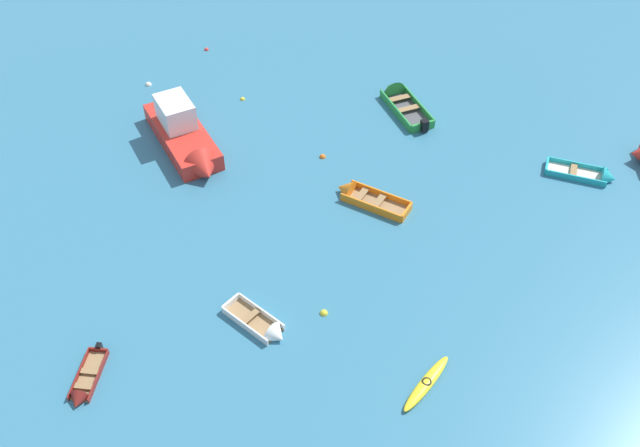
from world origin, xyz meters
TOP-DOWN VIEW (x-y plane):
  - motor_launch_red_back_row_center at (-8.49, 24.48)m, footprint 6.32×6.88m
  - rowboat_maroon_back_row_left at (-7.10, 9.03)m, footprint 1.10×2.93m
  - rowboat_white_cluster_inner at (-0.84, 13.38)m, footprint 3.24×2.37m
  - rowboat_green_near_right at (2.29, 31.49)m, footprint 3.79×4.61m
  - rowboat_turquoise_back_row_right at (13.35, 26.68)m, footprint 3.68×1.60m
  - rowboat_orange_far_back at (1.50, 22.49)m, footprint 4.07×2.28m
  - kayak_yellow_cluster_outer at (6.04, 12.17)m, footprint 1.84×3.10m
  - mooring_buoy_midfield at (-6.87, 29.68)m, footprint 0.30×0.30m
  - mooring_buoy_near_foreground at (-13.01, 29.94)m, footprint 0.38×0.38m
  - mooring_buoy_outer_edge at (-10.88, 34.68)m, footprint 0.29×0.29m
  - mooring_buoy_far_field at (1.33, 14.83)m, footprint 0.35×0.35m
  - mooring_buoy_central at (-1.01, 25.33)m, footprint 0.34×0.34m

SIDE VIEW (x-z plane):
  - mooring_buoy_midfield at x=-6.87m, z-range -0.15..0.15m
  - mooring_buoy_near_foreground at x=-13.01m, z-range -0.19..0.19m
  - mooring_buoy_outer_edge at x=-10.88m, z-range -0.15..0.15m
  - mooring_buoy_far_field at x=1.33m, z-range -0.17..0.17m
  - mooring_buoy_central at x=-1.01m, z-range -0.17..0.17m
  - rowboat_maroon_back_row_left at x=-7.10m, z-range -0.27..0.51m
  - kayak_yellow_cluster_outer at x=6.04m, z-range -0.01..0.30m
  - rowboat_turquoise_back_row_right at x=13.35m, z-range -0.39..0.72m
  - rowboat_white_cluster_inner at x=-0.84m, z-range -0.33..0.66m
  - rowboat_orange_far_back at x=1.50m, z-range -0.36..0.77m
  - rowboat_green_near_right at x=2.29m, z-range -0.49..0.95m
  - motor_launch_red_back_row_center at x=-8.49m, z-range -0.65..2.21m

